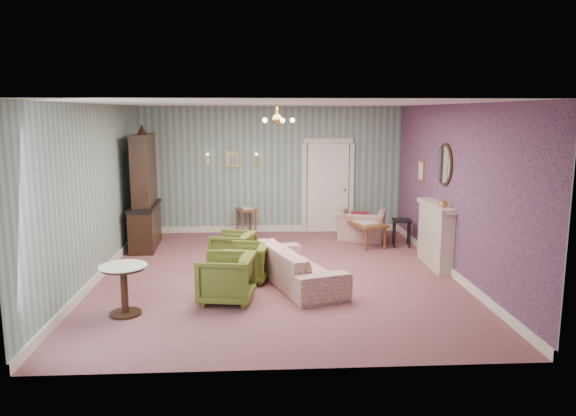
{
  "coord_description": "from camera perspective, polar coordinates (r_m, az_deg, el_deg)",
  "views": [
    {
      "loc": [
        -0.34,
        -9.06,
        2.76
      ],
      "look_at": [
        0.2,
        0.4,
        1.1
      ],
      "focal_mm": 34.16,
      "sensor_mm": 36.0,
      "label": 1
    }
  ],
  "objects": [
    {
      "name": "mantel_vase",
      "position": [
        9.72,
        15.87,
        0.52
      ],
      "size": [
        0.15,
        0.15,
        0.15
      ],
      "primitive_type": "imported",
      "color": "gold",
      "rests_on": "fireplace"
    },
    {
      "name": "wingback_chair",
      "position": [
        11.98,
        7.62,
        -1.3
      ],
      "size": [
        1.16,
        0.92,
        0.89
      ],
      "primitive_type": "imported",
      "rotation": [
        0.0,
        0.0,
        2.85
      ],
      "color": "#9B3E50",
      "rests_on": "floor"
    },
    {
      "name": "ceiling",
      "position": [
        9.06,
        -1.14,
        10.82
      ],
      "size": [
        7.0,
        7.0,
        0.0
      ],
      "primitive_type": "plane",
      "rotation": [
        3.14,
        0.0,
        0.0
      ],
      "color": "white",
      "rests_on": "ground"
    },
    {
      "name": "chandelier",
      "position": [
        9.06,
        -1.13,
        9.12
      ],
      "size": [
        0.56,
        0.56,
        0.36
      ],
      "primitive_type": null,
      "color": "gold",
      "rests_on": "ceiling"
    },
    {
      "name": "gilt_mirror_back",
      "position": [
        12.57,
        -5.83,
        5.05
      ],
      "size": [
        0.28,
        0.06,
        0.36
      ],
      "primitive_type": null,
      "color": "gold",
      "rests_on": "wall_back"
    },
    {
      "name": "wall_right_floral",
      "position": [
        9.74,
        16.74,
        1.78
      ],
      "size": [
        0.0,
        7.0,
        7.0
      ],
      "primitive_type": "plane",
      "rotation": [
        1.57,
        0.0,
        -1.57
      ],
      "color": "#AF577D",
      "rests_on": "ground"
    },
    {
      "name": "olive_chair_b",
      "position": [
        9.1,
        -4.28,
        -5.48
      ],
      "size": [
        0.75,
        0.78,
        0.69
      ],
      "primitive_type": "imported",
      "rotation": [
        0.0,
        0.0,
        -1.78
      ],
      "color": "#596423",
      "rests_on": "floor"
    },
    {
      "name": "sconce_right",
      "position": [
        12.54,
        -3.31,
        5.08
      ],
      "size": [
        0.16,
        0.12,
        0.3
      ],
      "primitive_type": null,
      "color": "gold",
      "rests_on": "wall_back"
    },
    {
      "name": "floor",
      "position": [
        9.47,
        -1.08,
        -7.0
      ],
      "size": [
        7.0,
        7.0,
        0.0
      ],
      "primitive_type": "plane",
      "color": "#8A5058",
      "rests_on": "ground"
    },
    {
      "name": "nesting_table",
      "position": [
        12.45,
        -4.36,
        -1.34
      ],
      "size": [
        0.54,
        0.61,
        0.66
      ],
      "primitive_type": null,
      "rotation": [
        0.0,
        0.0,
        0.33
      ],
      "color": "brown",
      "rests_on": "floor"
    },
    {
      "name": "wall_back",
      "position": [
        12.63,
        -1.71,
        3.98
      ],
      "size": [
        6.0,
        0.0,
        6.0
      ],
      "primitive_type": "plane",
      "rotation": [
        1.57,
        0.0,
        0.0
      ],
      "color": "slate",
      "rests_on": "ground"
    },
    {
      "name": "wall_front",
      "position": [
        5.72,
        0.22,
        -3.31
      ],
      "size": [
        6.0,
        0.0,
        6.0
      ],
      "primitive_type": "plane",
      "rotation": [
        -1.57,
        0.0,
        0.0
      ],
      "color": "slate",
      "rests_on": "ground"
    },
    {
      "name": "burgundy_cushion",
      "position": [
        11.82,
        7.52,
        -1.27
      ],
      "size": [
        0.41,
        0.28,
        0.39
      ],
      "primitive_type": "cube",
      "rotation": [
        0.17,
        0.0,
        -0.35
      ],
      "color": "maroon",
      "rests_on": "wingback_chair"
    },
    {
      "name": "olive_chair_a",
      "position": [
        8.14,
        -6.48,
        -7.05
      ],
      "size": [
        0.82,
        0.86,
        0.78
      ],
      "primitive_type": "imported",
      "rotation": [
        0.0,
        0.0,
        -1.72
      ],
      "color": "#596423",
      "rests_on": "floor"
    },
    {
      "name": "sofa_chintz",
      "position": [
        8.86,
        1.08,
        -5.38
      ],
      "size": [
        1.27,
        2.23,
        0.84
      ],
      "primitive_type": "imported",
      "rotation": [
        0.0,
        0.0,
        1.89
      ],
      "color": "#9B3E50",
      "rests_on": "floor"
    },
    {
      "name": "coffee_table",
      "position": [
        11.58,
        8.03,
        -2.67
      ],
      "size": [
        0.84,
        1.11,
        0.5
      ],
      "primitive_type": null,
      "rotation": [
        0.0,
        0.0,
        0.33
      ],
      "color": "brown",
      "rests_on": "floor"
    },
    {
      "name": "wall_left",
      "position": [
        9.53,
        -19.45,
        1.47
      ],
      "size": [
        0.0,
        7.0,
        7.0
      ],
      "primitive_type": "plane",
      "rotation": [
        1.57,
        0.0,
        1.57
      ],
      "color": "slate",
      "rests_on": "ground"
    },
    {
      "name": "framed_print",
      "position": [
        11.36,
        13.72,
        3.8
      ],
      "size": [
        0.04,
        0.34,
        0.42
      ],
      "primitive_type": null,
      "color": "gold",
      "rests_on": "wall_right"
    },
    {
      "name": "pedestal_table",
      "position": [
        7.92,
        -16.68,
        -8.17
      ],
      "size": [
        0.83,
        0.83,
        0.71
      ],
      "primitive_type": null,
      "rotation": [
        0.0,
        0.0,
        0.32
      ],
      "color": "black",
      "rests_on": "floor"
    },
    {
      "name": "oval_mirror",
      "position": [
        10.06,
        15.95,
        4.37
      ],
      "size": [
        0.04,
        0.76,
        0.84
      ],
      "primitive_type": null,
      "color": "white",
      "rests_on": "wall_right"
    },
    {
      "name": "sconce_left",
      "position": [
        12.59,
        -8.34,
        5.01
      ],
      "size": [
        0.16,
        0.12,
        0.3
      ],
      "primitive_type": null,
      "color": "gold",
      "rests_on": "wall_back"
    },
    {
      "name": "dresser",
      "position": [
        11.53,
        -14.8,
        2.01
      ],
      "size": [
        0.59,
        1.51,
        2.47
      ],
      "primitive_type": null,
      "rotation": [
        0.0,
        0.0,
        0.05
      ],
      "color": "black",
      "rests_on": "floor"
    },
    {
      "name": "door",
      "position": [
        12.74,
        4.17,
        2.33
      ],
      "size": [
        1.12,
        0.12,
        2.16
      ],
      "primitive_type": null,
      "color": "white",
      "rests_on": "floor"
    },
    {
      "name": "side_table_black",
      "position": [
        11.63,
        11.73,
        -2.56
      ],
      "size": [
        0.43,
        0.43,
        0.57
      ],
      "primitive_type": null,
      "rotation": [
        0.0,
        0.0,
        -0.15
      ],
      "color": "black",
      "rests_on": "floor"
    },
    {
      "name": "wall_right",
      "position": [
        9.74,
        16.82,
        1.78
      ],
      "size": [
        0.0,
        7.0,
        7.0
      ],
      "primitive_type": "plane",
      "rotation": [
        1.57,
        0.0,
        -1.57
      ],
      "color": "slate",
      "rests_on": "ground"
    },
    {
      "name": "olive_chair_c",
      "position": [
        9.92,
        -5.76,
        -4.15
      ],
      "size": [
        0.82,
        0.85,
        0.71
      ],
      "primitive_type": "imported",
      "rotation": [
        0.0,
        0.0,
        -1.89
      ],
      "color": "#596423",
      "rests_on": "floor"
    },
    {
      "name": "fireplace",
      "position": [
        10.22,
        15.08,
        -2.73
      ],
      "size": [
        0.3,
        1.4,
        1.16
      ],
      "primitive_type": null,
      "color": "beige",
      "rests_on": "floor"
    }
  ]
}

